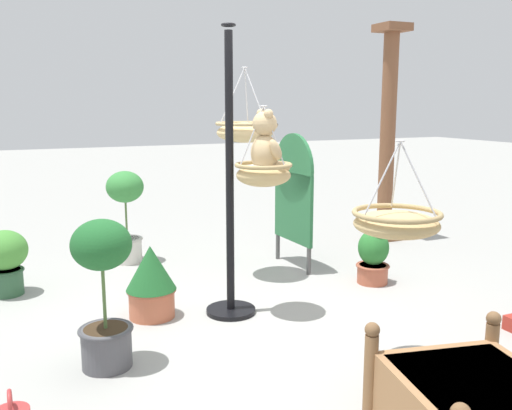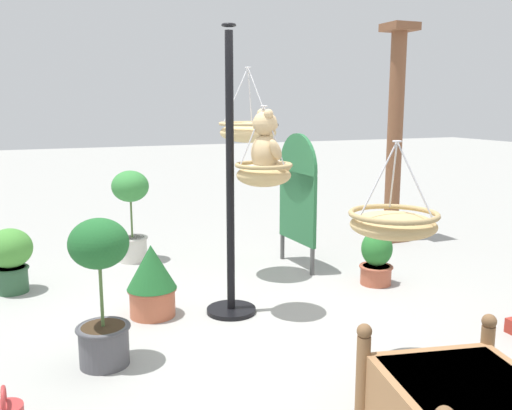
% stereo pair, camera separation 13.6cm
% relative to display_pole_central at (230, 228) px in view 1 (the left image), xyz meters
% --- Properties ---
extents(ground_plane, '(40.00, 40.00, 0.00)m').
position_rel_display_pole_central_xyz_m(ground_plane, '(0.20, 0.11, -0.78)').
color(ground_plane, '#9E9E99').
extents(display_pole_central, '(0.44, 0.44, 2.49)m').
position_rel_display_pole_central_xyz_m(display_pole_central, '(0.00, 0.00, 0.00)').
color(display_pole_central, black).
rests_on(display_pole_central, ground).
extents(hanging_basket_with_teddy, '(0.49, 0.49, 0.68)m').
position_rel_display_pole_central_xyz_m(hanging_basket_with_teddy, '(0.15, 0.25, 0.49)').
color(hanging_basket_with_teddy, tan).
extents(teddy_bear, '(0.37, 0.32, 0.54)m').
position_rel_display_pole_central_xyz_m(teddy_bear, '(0.15, 0.27, 0.72)').
color(teddy_bear, tan).
extents(hanging_basket_left_high, '(0.61, 0.61, 0.76)m').
position_rel_display_pole_central_xyz_m(hanging_basket_left_high, '(-0.91, 0.53, 0.79)').
color(hanging_basket_left_high, tan).
extents(hanging_basket_right_low, '(0.60, 0.60, 0.65)m').
position_rel_display_pole_central_xyz_m(hanging_basket_right_low, '(1.43, 0.65, 0.28)').
color(hanging_basket_right_low, tan).
extents(greenhouse_pillar_left, '(0.38, 0.38, 2.86)m').
position_rel_display_pole_central_xyz_m(greenhouse_pillar_left, '(-1.69, 2.93, 0.60)').
color(greenhouse_pillar_left, brown).
rests_on(greenhouse_pillar_left, ground).
extents(potted_plant_fern_front, '(0.44, 0.44, 0.64)m').
position_rel_display_pole_central_xyz_m(potted_plant_fern_front, '(-0.19, -0.67, -0.45)').
color(potted_plant_fern_front, '#BC6042').
rests_on(potted_plant_fern_front, ground).
extents(potted_plant_flowering_red, '(0.42, 0.42, 1.07)m').
position_rel_display_pole_central_xyz_m(potted_plant_flowering_red, '(0.60, -1.18, -0.18)').
color(potted_plant_flowering_red, '#4C4C51').
rests_on(potted_plant_flowering_red, ground).
extents(potted_plant_tall_leafy, '(0.43, 0.43, 0.65)m').
position_rel_display_pole_central_xyz_m(potted_plant_tall_leafy, '(-1.33, -1.83, -0.41)').
color(potted_plant_tall_leafy, '#2D5638').
rests_on(potted_plant_tall_leafy, ground).
extents(potted_plant_bushy_green, '(0.43, 0.43, 1.08)m').
position_rel_display_pole_central_xyz_m(potted_plant_bushy_green, '(-1.99, -0.53, -0.14)').
color(potted_plant_bushy_green, beige).
rests_on(potted_plant_bushy_green, ground).
extents(potted_plant_small_succulent, '(0.35, 0.35, 0.61)m').
position_rel_display_pole_central_xyz_m(potted_plant_small_succulent, '(-0.18, 1.66, -0.50)').
color(potted_plant_small_succulent, '#AD563D').
rests_on(potted_plant_small_succulent, ground).
extents(display_sign_board, '(0.78, 0.09, 1.52)m').
position_rel_display_pole_central_xyz_m(display_sign_board, '(-1.05, 1.17, 0.11)').
color(display_sign_board, '#286B3D').
rests_on(display_sign_board, ground).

